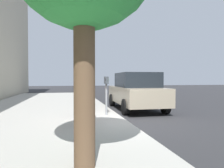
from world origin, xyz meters
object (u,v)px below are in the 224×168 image
at_px(parking_meter, 106,87).
at_px(pedestrian_bystander, 86,89).
at_px(pedestrian_at_meter, 84,87).
at_px(parked_sedan_near, 136,91).
at_px(traffic_signal, 85,66).

height_order(parking_meter, pedestrian_bystander, pedestrian_bystander).
distance_m(pedestrian_at_meter, parked_sedan_near, 3.32).
xyz_separation_m(pedestrian_bystander, parked_sedan_near, (3.34, -2.68, -0.30)).
xyz_separation_m(pedestrian_at_meter, parked_sedan_near, (2.02, -2.62, -0.29)).
xyz_separation_m(parking_meter, parked_sedan_near, (2.01, -1.82, -0.27)).
relative_size(pedestrian_bystander, parked_sedan_near, 0.40).
bearing_deg(parking_meter, parked_sedan_near, -42.08).
height_order(pedestrian_at_meter, parked_sedan_near, pedestrian_at_meter).
xyz_separation_m(pedestrian_at_meter, traffic_signal, (9.94, -0.84, 1.39)).
xyz_separation_m(parked_sedan_near, traffic_signal, (7.92, 1.78, 1.68)).
height_order(pedestrian_bystander, traffic_signal, traffic_signal).
xyz_separation_m(parking_meter, traffic_signal, (9.93, -0.04, 1.41)).
bearing_deg(parking_meter, traffic_signal, -0.22).
distance_m(parking_meter, parked_sedan_near, 2.73).
bearing_deg(pedestrian_at_meter, parking_meter, -3.73).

